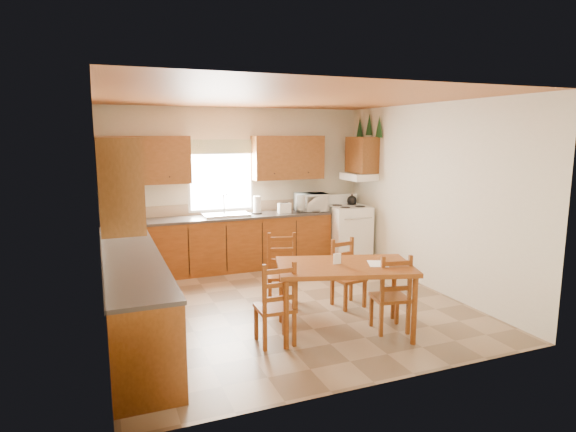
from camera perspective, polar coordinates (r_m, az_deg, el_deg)
name	(u,v)px	position (r m, az deg, el deg)	size (l,w,h in m)	color
floor	(286,305)	(6.55, -0.25, -10.47)	(4.50, 4.50, 0.00)	#876E51
ceiling	(286,98)	(6.17, -0.27, 13.81)	(4.50, 4.50, 0.00)	#9A5327
wall_left	(99,216)	(5.79, -21.44, 0.01)	(4.50, 4.50, 0.00)	beige
wall_right	(429,197)	(7.34, 16.33, 2.20)	(4.50, 4.50, 0.00)	beige
wall_back	(238,187)	(8.33, -5.95, 3.38)	(4.50, 4.50, 0.00)	beige
wall_front	(381,240)	(4.24, 10.99, -2.83)	(4.50, 4.50, 0.00)	beige
lower_cab_back	(222,244)	(8.10, -7.81, -3.37)	(3.75, 0.60, 0.88)	brown
lower_cab_left	(133,294)	(5.87, -17.91, -8.83)	(0.60, 3.60, 0.88)	brown
counter_back	(221,217)	(8.01, -7.89, -0.16)	(3.75, 0.63, 0.04)	#3C342F
counter_left	(131,255)	(5.74, -18.15, -4.47)	(0.63, 3.60, 0.04)	#3C342F
backsplash	(217,208)	(8.27, -8.39, 0.91)	(3.75, 0.01, 0.18)	tan
upper_cab_back_left	(144,160)	(7.85, -16.68, 6.34)	(1.41, 0.33, 0.75)	brown
upper_cab_back_right	(288,158)	(8.42, -0.01, 6.94)	(1.25, 0.33, 0.75)	brown
upper_cab_left	(113,171)	(5.59, -20.05, 4.99)	(0.33, 3.60, 0.75)	brown
upper_cab_stove	(362,155)	(8.56, 8.75, 7.18)	(0.33, 0.62, 0.62)	brown
range_hood	(359,177)	(8.56, 8.39, 4.64)	(0.44, 0.62, 0.12)	white
window_frame	(221,177)	(8.21, -7.94, 4.65)	(1.13, 0.02, 1.18)	white
window_pane	(221,177)	(8.20, -7.93, 4.65)	(1.05, 0.01, 1.10)	white
window_valance	(221,147)	(8.15, -7.97, 8.13)	(1.19, 0.01, 0.24)	#577B49
sink_basin	(226,215)	(8.02, -7.38, 0.16)	(0.75, 0.45, 0.04)	silver
pine_decal_a	(379,127)	(8.35, 10.74, 10.36)	(0.22, 0.22, 0.36)	#193E1B
pine_decal_b	(369,125)	(8.62, 9.59, 10.63)	(0.22, 0.22, 0.36)	#193E1B
pine_decal_c	(360,127)	(8.89, 8.50, 10.37)	(0.22, 0.22, 0.36)	#193E1B
stove	(348,234)	(8.66, 7.12, -2.16)	(0.66, 0.68, 0.98)	white
coffeemaker	(121,210)	(7.78, -19.24, 0.62)	(0.22, 0.26, 0.37)	white
paper_towel	(257,205)	(8.17, -3.69, 1.31)	(0.13, 0.13, 0.30)	white
toaster	(284,208)	(8.25, -0.44, 0.95)	(0.21, 0.13, 0.17)	white
microwave	(311,202)	(8.46, 2.75, 1.65)	(0.52, 0.37, 0.31)	white
dining_table	(344,299)	(5.59, 6.67, -9.72)	(1.51, 0.86, 0.81)	brown
chair_near_left	(275,302)	(5.28, -1.58, -10.16)	(0.39, 0.37, 0.93)	brown
chair_near_right	(390,292)	(5.73, 12.00, -8.82)	(0.39, 0.37, 0.92)	brown
chair_far_left	(349,274)	(6.42, 7.20, -6.81)	(0.37, 0.35, 0.88)	brown
chair_far_right	(283,271)	(6.39, -0.65, -6.51)	(0.40, 0.38, 0.95)	brown
table_paper	(378,264)	(5.56, 10.60, -5.57)	(0.21, 0.28, 0.00)	white
table_card	(337,259)	(5.48, 5.85, -5.06)	(0.09, 0.02, 0.12)	white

